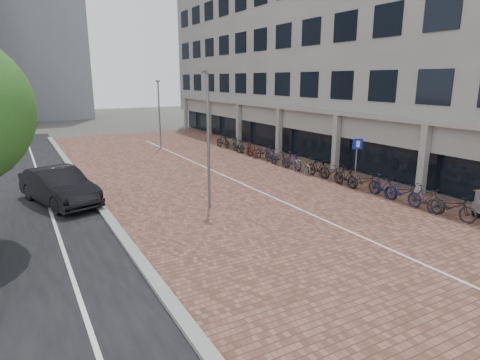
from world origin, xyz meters
name	(u,v)px	position (x,y,z in m)	size (l,w,h in m)	color
ground	(338,265)	(0.00, 0.00, 0.00)	(140.00, 140.00, 0.00)	#474442
plaza_brick	(219,176)	(2.00, 12.00, 0.01)	(14.50, 42.00, 0.04)	brown
curb	(89,191)	(-5.10, 12.00, 0.07)	(0.35, 42.00, 0.14)	gray
lane_line	(46,197)	(-7.00, 12.00, 0.02)	(0.12, 44.00, 0.00)	white
parking_line	(223,175)	(2.20, 12.00, 0.04)	(0.10, 30.00, 0.00)	white
office_building	(328,35)	(12.97, 16.00, 8.44)	(8.40, 40.00, 15.00)	gray
car_dark	(59,186)	(-6.50, 10.60, 0.80)	(1.70, 4.87, 1.60)	black
parking_sign	(357,155)	(6.88, 6.37, 1.68)	(0.50, 0.21, 2.49)	slate
lamp_near	(208,142)	(-0.95, 6.99, 2.82)	(0.12, 0.12, 5.64)	slate
lamp_far	(159,115)	(2.09, 22.60, 2.60)	(0.12, 0.12, 5.19)	slate
bike_row	(300,163)	(6.64, 10.65, 0.52)	(1.27, 21.47, 1.05)	black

